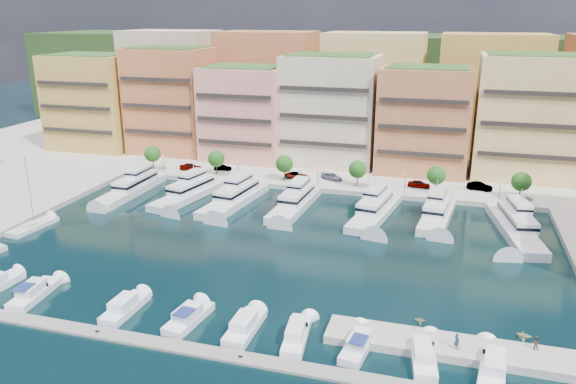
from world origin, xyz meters
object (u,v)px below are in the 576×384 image
(lamppost_4, at_px, (500,188))
(yacht_3, at_px, (296,202))
(cruiser_6, at_px, (297,335))
(yacht_5, at_px, (437,213))
(lamppost_1, at_px, (238,167))
(car_1, at_px, (223,168))
(sailboat_1, at_px, (33,227))
(cruiser_9, at_px, (493,367))
(tree_5, at_px, (521,182))
(car_4, at_px, (419,184))
(lamppost_3, at_px, (405,180))
(person_0, at_px, (457,341))
(tree_2, at_px, (284,164))
(car_0, at_px, (191,167))
(car_3, at_px, (331,177))
(cruiser_1, at_px, (34,293))
(tree_0, at_px, (152,154))
(yacht_2, at_px, (236,197))
(car_2, at_px, (297,176))
(yacht_4, at_px, (375,210))
(cruiser_4, at_px, (189,318))
(person_1, at_px, (536,343))
(cruiser_8, at_px, (423,356))
(cruiser_3, at_px, (125,308))
(cruiser_7, at_px, (359,345))
(cruiser_5, at_px, (245,327))
(tender_3, at_px, (524,335))
(lamppost_0, at_px, (163,161))
(tender_1, at_px, (420,320))
(tree_4, at_px, (436,175))
(yacht_6, at_px, (514,225))
(yacht_1, at_px, (190,193))
(tree_1, at_px, (216,159))
(tree_3, at_px, (358,169))

(lamppost_4, xyz_separation_m, yacht_3, (-37.60, -11.50, -2.62))
(cruiser_6, bearing_deg, yacht_5, 72.72)
(lamppost_1, distance_m, car_1, 8.65)
(lamppost_1, height_order, yacht_3, yacht_3)
(sailboat_1, bearing_deg, cruiser_9, -15.34)
(tree_5, xyz_separation_m, car_4, (-19.42, 2.84, -2.96))
(lamppost_3, xyz_separation_m, person_0, (10.49, -54.10, -1.87))
(tree_2, xyz_separation_m, lamppost_3, (26.00, -2.30, -0.92))
(car_0, relative_size, car_3, 0.99)
(cruiser_1, bearing_deg, tree_0, 104.18)
(yacht_2, xyz_separation_m, car_2, (8.14, 16.17, 0.55))
(tree_5, distance_m, person_0, 57.63)
(tree_0, xyz_separation_m, car_1, (16.01, 3.55, -3.08))
(yacht_2, bearing_deg, lamppost_4, 13.67)
(yacht_4, distance_m, cruiser_4, 47.00)
(sailboat_1, relative_size, person_1, 8.21)
(car_1, height_order, person_1, person_1)
(cruiser_8, bearing_deg, cruiser_3, 179.99)
(cruiser_7, bearing_deg, yacht_4, 95.45)
(yacht_2, relative_size, yacht_5, 1.19)
(cruiser_5, bearing_deg, cruiser_3, 180.00)
(cruiser_7, distance_m, person_1, 19.18)
(lamppost_4, xyz_separation_m, car_0, (-67.29, 3.98, -1.98))
(car_0, xyz_separation_m, person_1, (68.06, -55.79, -0.04))
(cruiser_3, height_order, sailboat_1, sailboat_1)
(yacht_4, bearing_deg, tree_5, 28.47)
(cruiser_8, xyz_separation_m, tender_3, (10.98, 7.67, -0.09))
(lamppost_0, height_order, car_0, lamppost_0)
(cruiser_5, bearing_deg, tender_1, 21.67)
(lamppost_0, bearing_deg, tree_4, 2.20)
(lamppost_3, height_order, yacht_6, yacht_6)
(tree_4, xyz_separation_m, sailboat_1, (-66.69, -37.53, -4.43))
(yacht_1, height_order, cruiser_3, yacht_1)
(yacht_2, bearing_deg, tree_4, 20.87)
(tree_4, height_order, yacht_4, tree_4)
(lamppost_1, height_order, car_3, lamppost_1)
(tree_5, distance_m, car_1, 64.16)
(tree_0, distance_m, cruiser_9, 92.86)
(yacht_4, bearing_deg, tree_1, 159.48)
(cruiser_7, xyz_separation_m, tender_1, (6.25, 7.90, -0.21))
(yacht_6, bearing_deg, sailboat_1, -164.56)
(yacht_5, relative_size, cruiser_4, 2.29)
(tree_4, xyz_separation_m, yacht_1, (-47.86, -14.04, -3.65))
(tree_1, xyz_separation_m, tree_3, (32.00, 0.00, 0.00))
(yacht_5, relative_size, tender_1, 13.58)
(car_2, bearing_deg, tree_2, 137.85)
(tender_1, height_order, car_2, car_2)
(car_1, relative_size, car_3, 0.80)
(cruiser_3, bearing_deg, cruiser_4, -0.11)
(tree_4, height_order, yacht_2, tree_4)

